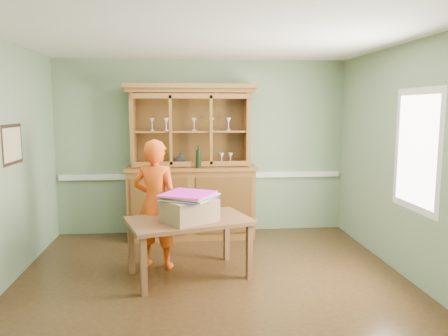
{
  "coord_description": "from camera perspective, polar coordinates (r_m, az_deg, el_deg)",
  "views": [
    {
      "loc": [
        -0.33,
        -4.83,
        1.96
      ],
      "look_at": [
        0.18,
        0.4,
        1.24
      ],
      "focal_mm": 35.0,
      "sensor_mm": 36.0,
      "label": 1
    }
  ],
  "objects": [
    {
      "name": "wall_right",
      "position": [
        5.51,
        22.39,
        0.9
      ],
      "size": [
        0.0,
        4.0,
        4.0
      ],
      "primitive_type": "plane",
      "rotation": [
        1.57,
        0.0,
        -1.57
      ],
      "color": "gray",
      "rests_on": "floor"
    },
    {
      "name": "ceiling",
      "position": [
        4.9,
        -1.74,
        16.55
      ],
      "size": [
        4.5,
        4.5,
        0.0
      ],
      "primitive_type": "plane",
      "rotation": [
        3.14,
        0.0,
        0.0
      ],
      "color": "white",
      "rests_on": "wall_back"
    },
    {
      "name": "person",
      "position": [
        5.42,
        -8.91,
        -4.66
      ],
      "size": [
        0.67,
        0.55,
        1.59
      ],
      "primitive_type": "imported",
      "rotation": [
        0.0,
        0.0,
        2.81
      ],
      "color": "#E54A0E",
      "rests_on": "floor"
    },
    {
      "name": "window_panel",
      "position": [
        5.22,
        23.81,
        2.13
      ],
      "size": [
        0.03,
        0.96,
        1.36
      ],
      "color": "white",
      "rests_on": "wall_right"
    },
    {
      "name": "chair_rail",
      "position": [
        6.89,
        -2.78,
        -1.01
      ],
      "size": [
        4.41,
        0.05,
        0.08
      ],
      "primitive_type": "cube",
      "color": "white",
      "rests_on": "wall_back"
    },
    {
      "name": "wall_front",
      "position": [
        2.91,
        1.03,
        -4.21
      ],
      "size": [
        4.5,
        0.0,
        4.5
      ],
      "primitive_type": "plane",
      "rotation": [
        -1.57,
        0.0,
        0.0
      ],
      "color": "gray",
      "rests_on": "floor"
    },
    {
      "name": "china_hutch",
      "position": [
        6.67,
        -4.3,
        -2.12
      ],
      "size": [
        1.97,
        0.65,
        2.31
      ],
      "color": "brown",
      "rests_on": "floor"
    },
    {
      "name": "wall_left",
      "position": [
        5.23,
        -27.08,
        0.3
      ],
      "size": [
        0.0,
        4.0,
        4.0
      ],
      "primitive_type": "plane",
      "rotation": [
        1.57,
        0.0,
        1.57
      ],
      "color": "gray",
      "rests_on": "floor"
    },
    {
      "name": "cardboard_box",
      "position": [
        4.96,
        -4.56,
        -5.53
      ],
      "size": [
        0.7,
        0.67,
        0.25
      ],
      "primitive_type": "cube",
      "rotation": [
        0.0,
        0.0,
        0.59
      ],
      "color": "#93734C",
      "rests_on": "dining_table"
    },
    {
      "name": "dining_table",
      "position": [
        5.12,
        -4.57,
        -7.52
      ],
      "size": [
        1.55,
        1.19,
        0.69
      ],
      "rotation": [
        0.0,
        0.0,
        0.3
      ],
      "color": "brown",
      "rests_on": "floor"
    },
    {
      "name": "wall_back",
      "position": [
        6.86,
        -2.81,
        2.73
      ],
      "size": [
        4.5,
        0.0,
        4.5
      ],
      "primitive_type": "plane",
      "rotation": [
        1.57,
        0.0,
        0.0
      ],
      "color": "gray",
      "rests_on": "floor"
    },
    {
      "name": "kite_stack",
      "position": [
        4.95,
        -4.56,
        -3.67
      ],
      "size": [
        0.71,
        0.71,
        0.06
      ],
      "rotation": [
        0.0,
        0.0,
        1.02
      ],
      "color": "#4922E0",
      "rests_on": "cardboard_box"
    },
    {
      "name": "floor",
      "position": [
        5.22,
        -1.61,
        -14.2
      ],
      "size": [
        4.5,
        4.5,
        0.0
      ],
      "primitive_type": "plane",
      "color": "#452D16",
      "rests_on": "ground"
    },
    {
      "name": "framed_map",
      "position": [
        5.48,
        -25.87,
        2.78
      ],
      "size": [
        0.03,
        0.6,
        0.46
      ],
      "color": "black",
      "rests_on": "wall_left"
    }
  ]
}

